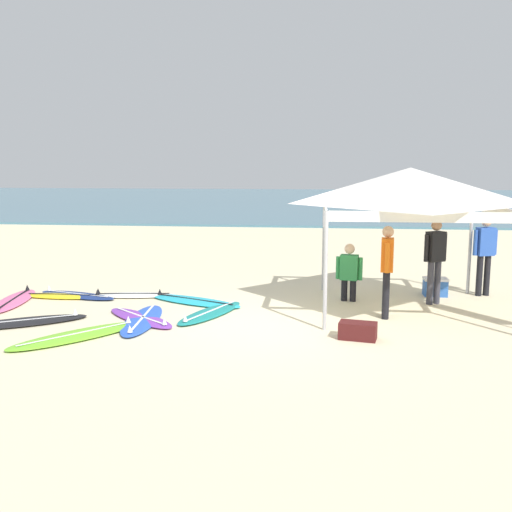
# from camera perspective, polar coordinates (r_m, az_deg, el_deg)

# --- Properties ---
(ground_plane) EXTENTS (80.00, 80.00, 0.00)m
(ground_plane) POSITION_cam_1_polar(r_m,az_deg,el_deg) (10.32, 0.91, -6.78)
(ground_plane) COLOR beige
(sea) EXTENTS (80.00, 36.00, 0.10)m
(sea) POSITION_cam_1_polar(r_m,az_deg,el_deg) (43.56, 4.96, 5.47)
(sea) COLOR teal
(sea) RESTS_ON ground
(canopy_tent) EXTENTS (3.28, 3.28, 2.75)m
(canopy_tent) POSITION_cam_1_polar(r_m,az_deg,el_deg) (11.38, 14.94, 6.62)
(canopy_tent) COLOR #B7B7BC
(canopy_tent) RESTS_ON ground
(surfboard_teal) EXTENTS (1.26, 2.04, 0.19)m
(surfboard_teal) POSITION_cam_1_polar(r_m,az_deg,el_deg) (10.99, -4.54, -5.62)
(surfboard_teal) COLOR #19847F
(surfboard_teal) RESTS_ON ground
(surfboard_navy) EXTENTS (1.96, 1.05, 0.19)m
(surfboard_navy) POSITION_cam_1_polar(r_m,az_deg,el_deg) (12.97, -17.27, -3.71)
(surfboard_navy) COLOR navy
(surfboard_navy) RESTS_ON ground
(surfboard_white) EXTENTS (1.87, 0.71, 0.19)m
(surfboard_white) POSITION_cam_1_polar(r_m,az_deg,el_deg) (12.68, -12.07, -3.79)
(surfboard_white) COLOR white
(surfboard_white) RESTS_ON ground
(surfboard_pink) EXTENTS (0.89, 2.14, 0.19)m
(surfboard_pink) POSITION_cam_1_polar(r_m,az_deg,el_deg) (12.92, -22.80, -4.06)
(surfboard_pink) COLOR pink
(surfboard_pink) RESTS_ON ground
(surfboard_black) EXTENTS (2.28, 1.65, 0.19)m
(surfboard_black) POSITION_cam_1_polar(r_m,az_deg,el_deg) (11.15, -22.14, -6.06)
(surfboard_black) COLOR black
(surfboard_black) RESTS_ON ground
(surfboard_lime) EXTENTS (2.01, 2.18, 0.19)m
(surfboard_lime) POSITION_cam_1_polar(r_m,az_deg,el_deg) (10.01, -17.21, -7.48)
(surfboard_lime) COLOR #7AD12D
(surfboard_lime) RESTS_ON ground
(surfboard_purple) EXTENTS (1.77, 1.62, 0.19)m
(surfboard_purple) POSITION_cam_1_polar(r_m,az_deg,el_deg) (10.81, -11.33, -6.01)
(surfboard_purple) COLOR purple
(surfboard_purple) RESTS_ON ground
(surfboard_yellow) EXTENTS (1.83, 0.52, 0.19)m
(surfboard_yellow) POSITION_cam_1_polar(r_m,az_deg,el_deg) (12.98, -18.42, -3.76)
(surfboard_yellow) COLOR yellow
(surfboard_yellow) RESTS_ON ground
(surfboard_cyan) EXTENTS (2.26, 1.44, 0.19)m
(surfboard_cyan) POSITION_cam_1_polar(r_m,az_deg,el_deg) (11.96, -6.14, -4.41)
(surfboard_cyan) COLOR #23B2CC
(surfboard_cyan) RESTS_ON ground
(surfboard_blue) EXTENTS (0.73, 2.18, 0.19)m
(surfboard_blue) POSITION_cam_1_polar(r_m,az_deg,el_deg) (10.66, -11.18, -6.22)
(surfboard_blue) COLOR blue
(surfboard_blue) RESTS_ON ground
(person_black) EXTENTS (0.49, 0.37, 1.71)m
(person_black) POSITION_cam_1_polar(r_m,az_deg,el_deg) (12.14, 17.27, 0.01)
(person_black) COLOR #383842
(person_black) RESTS_ON ground
(person_blue) EXTENTS (0.53, 0.32, 1.71)m
(person_blue) POSITION_cam_1_polar(r_m,az_deg,el_deg) (13.27, 21.65, 0.52)
(person_blue) COLOR black
(person_blue) RESTS_ON ground
(person_orange) EXTENTS (0.26, 0.55, 1.71)m
(person_orange) POSITION_cam_1_polar(r_m,az_deg,el_deg) (10.82, 12.80, -0.89)
(person_orange) COLOR black
(person_orange) RESTS_ON ground
(person_green) EXTENTS (0.54, 0.29, 1.20)m
(person_green) POSITION_cam_1_polar(r_m,az_deg,el_deg) (12.05, 9.18, -1.37)
(person_green) COLOR black
(person_green) RESTS_ON ground
(gear_bag_near_tent) EXTENTS (0.65, 0.43, 0.28)m
(gear_bag_near_tent) POSITION_cam_1_polar(r_m,az_deg,el_deg) (9.60, 10.02, -7.28)
(gear_bag_near_tent) COLOR #4C1919
(gear_bag_near_tent) RESTS_ON ground
(cooler_box) EXTENTS (0.50, 0.36, 0.39)m
(cooler_box) POSITION_cam_1_polar(r_m,az_deg,el_deg) (13.05, 17.27, -2.91)
(cooler_box) COLOR #2D60B7
(cooler_box) RESTS_ON ground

